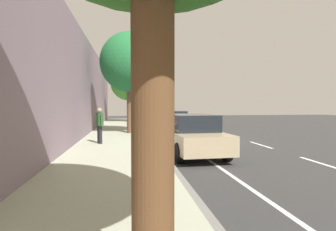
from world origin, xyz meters
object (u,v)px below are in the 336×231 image
(bicycle_at_curb, at_px, (151,125))
(parked_sedan_dark_blue_second, at_px, (171,124))
(pedestrian_on_phone, at_px, (100,124))
(street_tree_mid_block, at_px, (130,63))
(fire_hydrant, at_px, (137,119))
(parked_suv_red_nearest, at_px, (153,114))
(cyclist_with_backpack, at_px, (147,115))
(parked_sedan_tan_mid, at_px, (192,135))
(street_tree_near_cyclist, at_px, (129,84))

(bicycle_at_curb, bearing_deg, parked_sedan_dark_blue_second, 98.41)
(bicycle_at_curb, relative_size, pedestrian_on_phone, 0.82)
(parked_sedan_dark_blue_second, relative_size, pedestrian_on_phone, 2.78)
(street_tree_mid_block, bearing_deg, fire_hydrant, -94.30)
(parked_suv_red_nearest, bearing_deg, street_tree_mid_block, 74.83)
(parked_suv_red_nearest, height_order, parked_sedan_dark_blue_second, parked_suv_red_nearest)
(cyclist_with_backpack, distance_m, fire_hydrant, 4.46)
(fire_hydrant, bearing_deg, parked_sedan_tan_mid, 95.73)
(parked_sedan_tan_mid, relative_size, street_tree_near_cyclist, 0.83)
(parked_sedan_tan_mid, xyz_separation_m, fire_hydrant, (1.56, -15.56, -0.18))
(cyclist_with_backpack, height_order, fire_hydrant, cyclist_with_backpack)
(street_tree_near_cyclist, distance_m, fire_hydrant, 4.26)
(street_tree_mid_block, distance_m, pedestrian_on_phone, 5.88)
(street_tree_near_cyclist, bearing_deg, cyclist_with_backpack, 100.61)
(parked_sedan_dark_blue_second, distance_m, cyclist_with_backpack, 5.55)
(street_tree_near_cyclist, bearing_deg, fire_hydrant, 103.51)
(street_tree_near_cyclist, distance_m, street_tree_mid_block, 11.02)
(parked_sedan_tan_mid, xyz_separation_m, pedestrian_on_phone, (3.62, -2.57, 0.29))
(parked_suv_red_nearest, height_order, pedestrian_on_phone, parked_suv_red_nearest)
(bicycle_at_curb, bearing_deg, pedestrian_on_phone, 70.15)
(parked_sedan_dark_blue_second, distance_m, pedestrian_on_phone, 4.87)
(parked_suv_red_nearest, bearing_deg, cyclist_with_backpack, 78.14)
(parked_sedan_dark_blue_second, height_order, street_tree_near_cyclist, street_tree_near_cyclist)
(fire_hydrant, bearing_deg, parked_sedan_dark_blue_second, 99.46)
(parked_suv_red_nearest, bearing_deg, fire_hydrant, -25.59)
(parked_sedan_dark_blue_second, bearing_deg, pedestrian_on_phone, 40.57)
(parked_suv_red_nearest, relative_size, bicycle_at_curb, 3.66)
(parked_sedan_tan_mid, bearing_deg, pedestrian_on_phone, -35.39)
(pedestrian_on_phone, bearing_deg, parked_sedan_dark_blue_second, -139.43)
(parked_suv_red_nearest, height_order, bicycle_at_curb, parked_suv_red_nearest)
(parked_sedan_dark_blue_second, distance_m, parked_sedan_tan_mid, 5.74)
(bicycle_at_curb, height_order, fire_hydrant, fire_hydrant)
(bicycle_at_curb, bearing_deg, parked_sedan_tan_mid, 93.54)
(street_tree_mid_block, height_order, pedestrian_on_phone, street_tree_mid_block)
(bicycle_at_curb, height_order, pedestrian_on_phone, pedestrian_on_phone)
(cyclist_with_backpack, bearing_deg, street_tree_near_cyclist, -79.39)
(parked_sedan_dark_blue_second, relative_size, parked_sedan_tan_mid, 0.99)
(fire_hydrant, bearing_deg, street_tree_near_cyclist, -76.49)
(street_tree_mid_block, bearing_deg, cyclist_with_backpack, -108.13)
(bicycle_at_curb, distance_m, pedestrian_on_phone, 8.73)
(parked_suv_red_nearest, distance_m, cyclist_with_backpack, 3.76)
(parked_suv_red_nearest, bearing_deg, street_tree_near_cyclist, -57.89)
(parked_suv_red_nearest, xyz_separation_m, parked_sedan_tan_mid, (-0.11, 14.87, -0.27))
(parked_suv_red_nearest, xyz_separation_m, fire_hydrant, (1.45, -0.70, -0.45))
(bicycle_at_curb, distance_m, fire_hydrant, 4.90)
(street_tree_near_cyclist, xyz_separation_m, street_tree_mid_block, (0.00, 11.01, 0.54))
(parked_sedan_dark_blue_second, xyz_separation_m, street_tree_mid_block, (2.27, -1.45, 3.65))
(cyclist_with_backpack, bearing_deg, street_tree_mid_block, 71.87)
(parked_sedan_dark_blue_second, bearing_deg, street_tree_near_cyclist, -79.68)
(parked_suv_red_nearest, distance_m, pedestrian_on_phone, 12.79)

